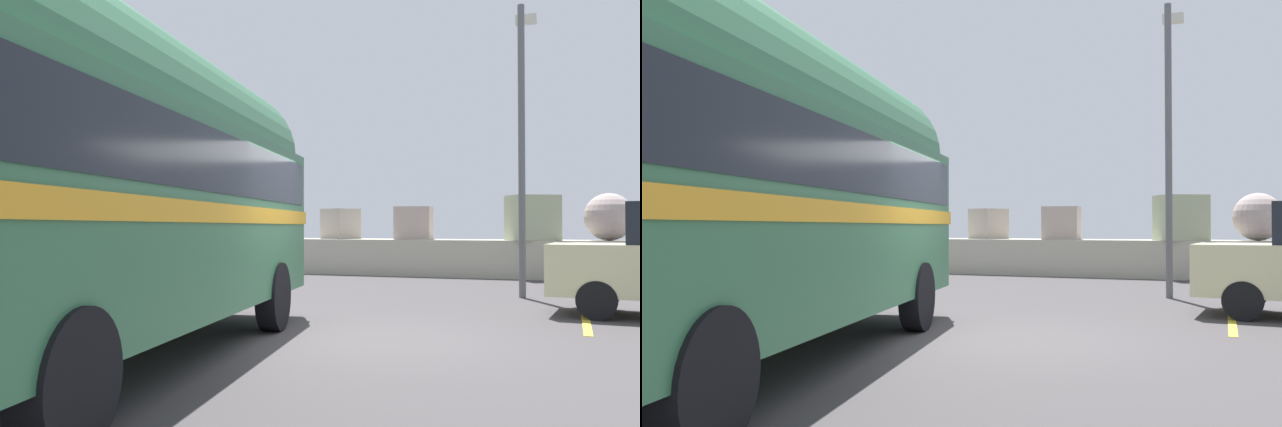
{
  "view_description": "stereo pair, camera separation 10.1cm",
  "coord_description": "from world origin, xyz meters",
  "views": [
    {
      "loc": [
        2.78,
        -8.29,
        1.49
      ],
      "look_at": [
        0.15,
        -1.3,
        1.63
      ],
      "focal_mm": 37.45,
      "sensor_mm": 36.0,
      "label": 1
    },
    {
      "loc": [
        2.88,
        -8.26,
        1.49
      ],
      "look_at": [
        0.15,
        -1.3,
        1.63
      ],
      "focal_mm": 37.45,
      "sensor_mm": 36.0,
      "label": 2
    }
  ],
  "objects": [
    {
      "name": "vintage_coach",
      "position": [
        -1.78,
        -2.47,
        2.05
      ],
      "size": [
        3.87,
        8.87,
        3.7
      ],
      "rotation": [
        0.0,
        0.0,
        0.17
      ],
      "color": "black",
      "rests_on": "ground"
    },
    {
      "name": "lamp_post",
      "position": [
        1.86,
        6.16,
        3.45
      ],
      "size": [
        0.44,
        0.93,
        6.1
      ],
      "color": "#5B5B60",
      "rests_on": "ground"
    },
    {
      "name": "ground",
      "position": [
        0.0,
        0.0,
        0.01
      ],
      "size": [
        32.0,
        26.0,
        0.02
      ],
      "color": "#403C3D"
    },
    {
      "name": "breakwater",
      "position": [
        -0.02,
        11.81,
        0.77
      ],
      "size": [
        31.36,
        2.14,
        2.47
      ],
      "color": "#ADA996",
      "rests_on": "ground"
    }
  ]
}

